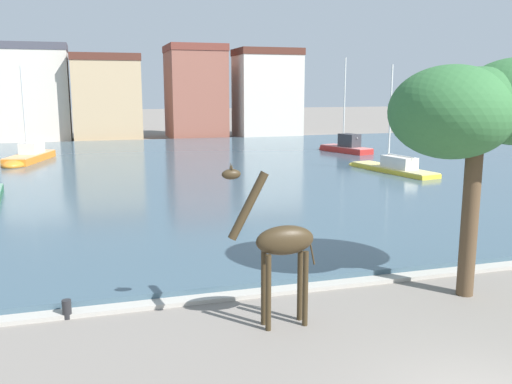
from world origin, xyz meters
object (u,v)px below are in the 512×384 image
(shade_tree, at_px, (481,108))
(giraffe_statue, at_px, (280,244))
(sailboat_yellow, at_px, (389,168))
(sailboat_orange, at_px, (28,158))
(sailboat_red, at_px, (343,148))
(mooring_bollard, at_px, (67,309))

(shade_tree, bearing_deg, giraffe_statue, -175.35)
(sailboat_yellow, height_order, sailboat_orange, sailboat_orange)
(sailboat_red, xyz_separation_m, sailboat_yellow, (-2.06, -11.40, -0.17))
(sailboat_yellow, xyz_separation_m, sailboat_orange, (-24.15, 12.12, 0.11))
(sailboat_orange, relative_size, shade_tree, 1.11)
(sailboat_orange, relative_size, mooring_bollard, 14.95)
(sailboat_orange, xyz_separation_m, shade_tree, (14.98, -32.56, 4.77))
(shade_tree, bearing_deg, sailboat_orange, 114.70)
(giraffe_statue, height_order, sailboat_yellow, sailboat_yellow)
(sailboat_red, distance_m, shade_tree, 34.09)
(sailboat_red, height_order, sailboat_orange, sailboat_red)
(sailboat_red, xyz_separation_m, shade_tree, (-11.23, -31.84, 4.71))
(sailboat_red, xyz_separation_m, sailboat_orange, (-26.21, 0.72, -0.06))
(giraffe_statue, xyz_separation_m, sailboat_red, (17.18, 32.32, -1.50))
(sailboat_red, bearing_deg, mooring_bollard, -126.37)
(sailboat_yellow, distance_m, mooring_bollard, 27.74)
(sailboat_orange, height_order, shade_tree, sailboat_orange)
(sailboat_red, relative_size, sailboat_orange, 1.13)
(giraffe_statue, height_order, sailboat_orange, sailboat_orange)
(mooring_bollard, bearing_deg, giraffe_statue, -21.21)
(sailboat_yellow, bearing_deg, sailboat_red, 79.78)
(sailboat_red, bearing_deg, shade_tree, -109.44)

